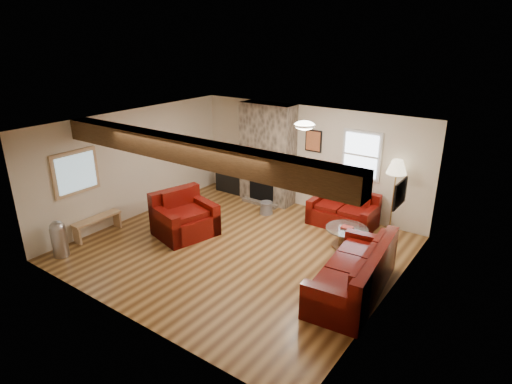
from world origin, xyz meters
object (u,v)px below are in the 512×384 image
Objects in this scene: armchair_red at (185,214)px; tv_cabinet at (235,183)px; sofa_three at (353,270)px; floor_lamp at (396,171)px; loveseat at (343,209)px; television at (235,165)px; coffee_table at (346,237)px.

armchair_red is 2.80m from tv_cabinet.
sofa_three is 2.82m from floor_lamp.
floor_lamp is at bearing 15.64° from loveseat.
armchair_red is at bearing -95.05° from sofa_three.
television is (-0.74, 2.69, 0.29)m from armchair_red.
floor_lamp reaches higher than television.
floor_lamp is (-0.26, 2.63, 0.97)m from sofa_three.
loveseat is (-1.25, 2.35, -0.04)m from sofa_three.
armchair_red is (-3.80, -0.04, 0.04)m from sofa_three.
tv_cabinet is at bearing 179.74° from floor_lamp.
floor_lamp is at bearing -0.26° from tv_cabinet.
sofa_three is 1.65m from coffee_table.
sofa_three is 5.27m from television.
loveseat reaches higher than tv_cabinet.
armchair_red is at bearing -153.98° from coffee_table.
armchair_red is 1.37× the size of coffee_table.
floor_lamp is (4.28, -0.02, 1.14)m from tv_cabinet.
loveseat is at bearing 118.98° from coffee_table.
sofa_three is 2.13× the size of tv_cabinet.
armchair_red is 4.53m from floor_lamp.
television is at bearing 174.67° from loveseat.
loveseat is 0.88× the size of floor_lamp.
armchair_red is at bearing -142.94° from floor_lamp.
loveseat is at bearing -31.83° from armchair_red.
television is at bearing 162.36° from coffee_table.
sofa_three is at bearing -62.51° from coffee_table.
sofa_three reaches higher than loveseat.
armchair_red is 1.11× the size of tv_cabinet.
coffee_table is 0.52× the size of floor_lamp.
tv_cabinet is (-0.74, 2.69, -0.21)m from armchair_red.
floor_lamp is (4.28, -0.02, 0.63)m from television.
tv_cabinet is 0.64× the size of floor_lamp.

